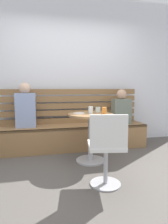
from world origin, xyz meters
TOP-DOWN VIEW (x-y plane):
  - ground at (0.00, 0.00)m, footprint 8.00×8.00m
  - back_wall at (0.00, 1.64)m, footprint 5.20×0.10m
  - booth_bench at (0.00, 1.20)m, footprint 2.70×0.52m
  - booth_backrest at (0.00, 1.44)m, footprint 2.65×0.04m
  - cafe_table at (0.14, 0.51)m, footprint 0.68×0.68m
  - white_chair at (0.11, -0.30)m, footprint 0.47×0.47m
  - person_adult at (-0.85, 1.23)m, footprint 0.34×0.22m
  - person_child_left at (0.92, 1.17)m, footprint 0.34×0.22m
  - cup_tumbler_orange at (0.32, 0.43)m, footprint 0.07×0.07m
  - cup_glass_short at (0.30, 0.68)m, footprint 0.08×0.08m
  - cup_water_clear at (0.14, 0.51)m, footprint 0.07×0.07m
  - plate_small at (-0.03, 0.55)m, footprint 0.17×0.17m

SIDE VIEW (x-z plane):
  - ground at x=0.00m, z-range 0.00..0.00m
  - booth_bench at x=0.00m, z-range 0.00..0.44m
  - white_chair at x=0.11m, z-range 0.04..0.89m
  - cafe_table at x=0.14m, z-range 0.15..0.89m
  - person_child_left at x=0.92m, z-range 0.40..1.06m
  - plate_small at x=-0.03m, z-range 0.74..0.75m
  - booth_backrest at x=0.00m, z-range 0.44..1.11m
  - cup_glass_short at x=0.30m, z-range 0.74..0.82m
  - person_adult at x=-0.85m, z-range 0.40..1.18m
  - cup_tumbler_orange at x=0.32m, z-range 0.74..0.84m
  - cup_water_clear at x=0.14m, z-range 0.74..0.85m
  - back_wall at x=0.00m, z-range 0.00..2.90m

